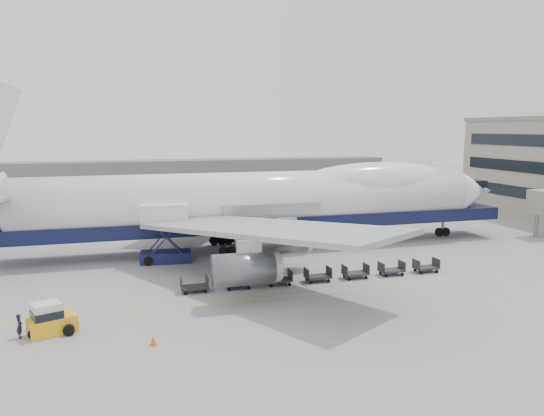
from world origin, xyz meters
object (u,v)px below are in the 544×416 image
object	(u,v)px
catering_truck	(165,229)
baggage_tug	(50,320)
ground_worker	(20,326)
airliner	(261,200)

from	to	relation	value
catering_truck	baggage_tug	xyz separation A→B (m)	(-9.32, -17.66, -2.46)
catering_truck	baggage_tug	world-z (taller)	catering_truck
ground_worker	baggage_tug	bearing A→B (deg)	-95.78
catering_truck	ground_worker	bearing A→B (deg)	-115.18
catering_truck	ground_worker	world-z (taller)	catering_truck
airliner	ground_worker	world-z (taller)	airliner
ground_worker	catering_truck	bearing A→B (deg)	-42.63
airliner	catering_truck	world-z (taller)	airliner
airliner	baggage_tug	size ratio (longest dim) A/B	19.71
ground_worker	airliner	bearing A→B (deg)	-56.96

